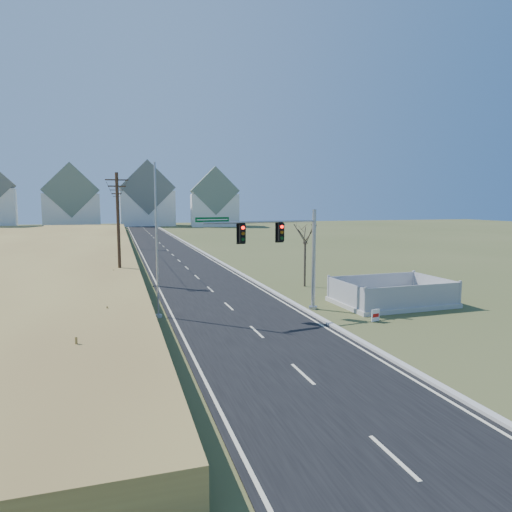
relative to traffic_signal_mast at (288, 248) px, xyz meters
The scene contains 14 objects.
ground 5.29m from the traffic_signal_mast, 150.11° to the right, with size 260.00×260.00×0.00m, color #464D25.
road 48.47m from the traffic_signal_mast, 93.68° to the left, with size 8.00×180.00×0.06m, color black.
curb 48.38m from the traffic_signal_mast, 88.76° to the left, with size 0.30×180.00×0.18m, color #B2AFA8.
utility_pole_near 16.36m from the traffic_signal_mast, 126.01° to the left, with size 1.80×0.26×9.00m.
utility_pole_mid 44.28m from the traffic_signal_mast, 102.53° to the left, with size 1.80×0.26×9.00m.
utility_pole_far 73.85m from the traffic_signal_mast, 97.47° to the left, with size 1.80×0.26×9.00m.
condo_nnw 108.33m from the traffic_signal_mast, 101.24° to the left, with size 14.93×11.17×17.03m.
condo_n 110.28m from the traffic_signal_mast, 90.57° to the left, with size 15.27×10.20×18.54m.
condo_ne 103.64m from the traffic_signal_mast, 80.61° to the left, with size 14.12×10.51×16.52m.
traffic_signal_mast is the anchor object (origin of this frame).
fence_enclosure 8.10m from the traffic_signal_mast, ahead, with size 7.24×5.02×1.64m.
open_sign 6.35m from the traffic_signal_mast, 43.06° to the right, with size 0.54×0.16×0.68m.
flagpole 7.66m from the traffic_signal_mast, behind, with size 0.40×0.40×8.83m.
bare_tree 8.74m from the traffic_signal_mast, 60.06° to the left, with size 2.02×2.02×5.34m.
Camera 1 is at (-6.62, -23.54, 6.56)m, focal length 32.00 mm.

